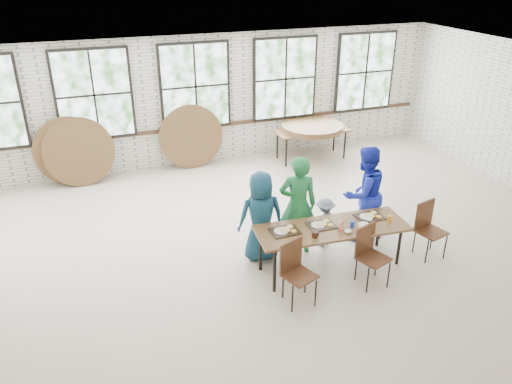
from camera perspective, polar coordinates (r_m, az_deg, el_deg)
The scene contains 13 objects.
room at distance 11.60m, azimuth -6.95°, elevation 11.68°, with size 12.00×12.00×12.00m.
dining_table at distance 7.91m, azimuth 8.66°, elevation -4.29°, with size 2.45×0.98×0.74m.
chair_near_left at distance 7.21m, azimuth 4.49°, elevation -8.53°, with size 0.54×0.53×0.95m.
chair_near_right at distance 7.75m, azimuth 12.81°, elevation -6.49°, with size 0.53×0.52×0.95m.
chair_spare at distance 8.71m, azimuth 19.03°, elevation -3.49°, with size 0.51×0.50×0.95m.
adult_teal at distance 8.03m, azimuth 0.57°, elevation -2.82°, with size 0.75×0.49×1.53m, color navy.
adult_green at distance 8.21m, azimuth 4.79°, elevation -1.50°, with size 0.63×0.41×1.72m, color #1C6B34.
toddler at distance 8.61m, azimuth 7.80°, elevation -3.42°, with size 0.58×0.33×0.89m, color #161A47.
adult_blue at distance 8.76m, azimuth 12.19°, elevation -0.21°, with size 0.84×0.65×1.72m, color #1928B2.
storage_table at distance 12.23m, azimuth 6.39°, elevation 6.86°, with size 1.81×0.76×0.74m.
tabletop_clutter at distance 7.89m, azimuth 9.51°, elevation -3.77°, with size 1.94×0.61×0.11m.
round_tops_stacked at distance 12.19m, azimuth 6.42°, elevation 7.39°, with size 1.50×1.50×0.13m.
round_tops_leaning at distance 11.47m, azimuth -15.78°, elevation 5.00°, with size 4.17×0.40×1.50m.
Camera 1 is at (-2.51, -6.54, 4.60)m, focal length 35.00 mm.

